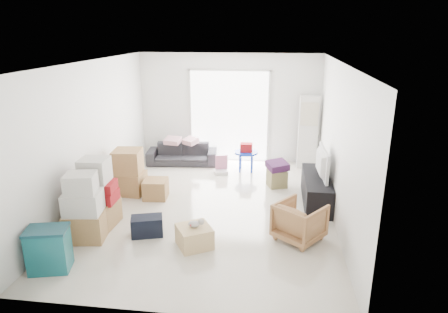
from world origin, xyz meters
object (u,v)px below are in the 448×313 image
tv_console (316,189)px  sofa (182,151)px  ac_tower (308,132)px  armchair (300,220)px  storage_bins (49,249)px  wood_crate (194,236)px  ottoman (277,178)px  kids_table (246,151)px  television (317,173)px

tv_console → sofa: (-3.13, 2.00, 0.07)m
sofa → ac_tower: bearing=-3.0°
tv_console → armchair: 1.56m
storage_bins → wood_crate: (1.87, 0.89, -0.16)m
ottoman → wood_crate: size_ratio=0.75×
sofa → ottoman: sofa is taller
kids_table → storage_bins: bearing=-118.3°
ottoman → wood_crate: ottoman is taller
ac_tower → ottoman: ac_tower is taller
ac_tower → sofa: bearing=-177.2°
tv_console → storage_bins: (-3.90, -2.82, 0.05)m
ottoman → television: bearing=-44.6°
ottoman → tv_console: bearing=-44.6°
kids_table → television: bearing=-48.0°
ac_tower → ottoman: bearing=-116.9°
ottoman → kids_table: (-0.73, 0.91, 0.30)m
sofa → storage_bins: (-0.77, -4.82, -0.02)m
storage_bins → ottoman: storage_bins is taller
armchair → kids_table: (-1.09, 3.17, 0.14)m
television → storage_bins: (-3.90, -2.82, -0.28)m
wood_crate → storage_bins: bearing=-154.6°
television → sofa: sofa is taller
ac_tower → kids_table: bearing=-161.3°
television → ottoman: (-0.76, 0.75, -0.42)m
armchair → ottoman: (-0.36, 2.26, -0.16)m
armchair → kids_table: bearing=-33.4°
sofa → television: bearing=-38.3°
sofa → armchair: size_ratio=2.49×
ac_tower → wood_crate: size_ratio=3.56×
armchair → tv_console: bearing=-67.3°
armchair → ac_tower: bearing=-57.9°
tv_console → wood_crate: tv_console is taller
ac_tower → storage_bins: ac_tower is taller
tv_console → ac_tower: bearing=91.3°
tv_console → armchair: bearing=-104.8°
armchair → wood_crate: (-1.63, -0.42, -0.18)m
tv_console → armchair: armchair is taller
storage_bins → wood_crate: size_ratio=1.30×
ac_tower → tv_console: ac_tower is taller
ac_tower → wood_crate: (-1.98, -4.08, -0.71)m
ac_tower → tv_console: bearing=-88.7°
wood_crate → kids_table: bearing=81.6°
storage_bins → ottoman: (3.14, 3.57, -0.14)m
tv_console → kids_table: (-1.49, 1.66, 0.22)m
storage_bins → kids_table: (2.41, 4.48, 0.17)m
storage_bins → ottoman: 4.76m
television → kids_table: 2.23m
sofa → storage_bins: 4.88m
television → tv_console: bearing=-0.0°
television → storage_bins: size_ratio=1.54×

